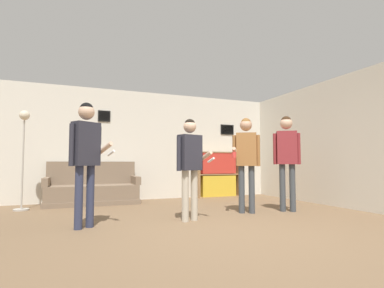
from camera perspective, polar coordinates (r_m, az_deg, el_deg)
name	(u,v)px	position (r m, az deg, el deg)	size (l,w,h in m)	color
ground_plane	(235,234)	(4.01, 8.16, -16.64)	(20.00, 20.00, 0.00)	brown
wall_back	(155,145)	(7.70, -6.98, -0.28)	(8.70, 0.08, 2.70)	silver
wall_right	(312,144)	(7.45, 21.81, 0.05)	(0.06, 6.42, 2.70)	silver
couch	(93,190)	(7.07, -18.40, -8.35)	(1.99, 0.80, 0.94)	#7A6651
bookshelf	(218,174)	(8.07, 4.89, -5.80)	(1.17, 0.30, 1.20)	#A87F51
floor_lamp	(24,143)	(6.65, -29.41, 0.20)	(0.28, 0.28, 1.93)	#ADA89E
person_player_foreground_left	(86,150)	(4.47, -19.58, -1.00)	(0.60, 0.38, 1.76)	#2D334C
person_player_foreground_center	(190,158)	(4.74, -0.41, -2.73)	(0.56, 0.41, 1.61)	#B7AD99
person_watcher_holding_cup	(246,154)	(5.55, 10.29, -1.85)	(0.59, 0.36, 1.73)	#3D4247
person_spectator_near_bookshelf	(287,152)	(5.93, 17.60, -1.41)	(0.43, 0.36, 1.79)	#3D4247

